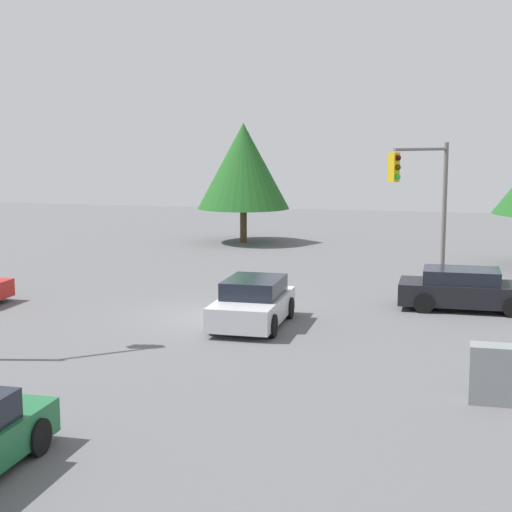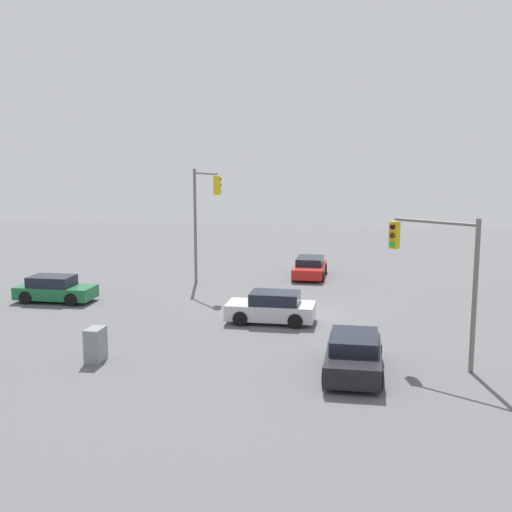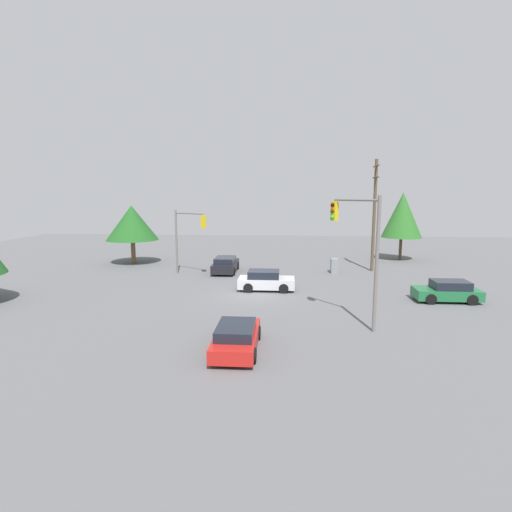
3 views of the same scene
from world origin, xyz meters
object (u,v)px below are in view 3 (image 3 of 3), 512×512
(sedan_green, at_px, (447,291))
(sedan_red, at_px, (236,337))
(electrical_cabinet, at_px, (334,266))
(sedan_dark, at_px, (225,265))
(sedan_silver, at_px, (266,281))
(traffic_signal_cross, at_px, (188,231))
(traffic_signal_main, at_px, (360,239))

(sedan_green, bearing_deg, sedan_red, 125.86)
(electrical_cabinet, bearing_deg, sedan_green, -145.08)
(sedan_dark, bearing_deg, sedan_silver, -58.49)
(sedan_silver, xyz_separation_m, sedan_green, (-2.24, -12.11, -0.03))
(sedan_red, distance_m, electrical_cabinet, 19.49)
(sedan_dark, height_order, sedan_green, same)
(sedan_green, bearing_deg, sedan_silver, 79.53)
(sedan_red, distance_m, traffic_signal_cross, 17.86)
(sedan_silver, bearing_deg, sedan_green, 79.53)
(sedan_dark, bearing_deg, sedan_green, -28.46)
(sedan_green, bearing_deg, sedan_dark, 61.54)
(sedan_red, bearing_deg, sedan_green, 35.86)
(sedan_green, distance_m, traffic_signal_main, 9.64)
(sedan_green, xyz_separation_m, traffic_signal_cross, (7.12, 19.08, 3.19))
(sedan_green, xyz_separation_m, electrical_cabinet, (9.06, 6.32, -0.02))
(sedan_dark, height_order, traffic_signal_main, traffic_signal_main)
(sedan_red, distance_m, sedan_green, 15.87)
(traffic_signal_main, distance_m, electrical_cabinet, 15.09)
(sedan_silver, height_order, sedan_green, sedan_silver)
(traffic_signal_cross, height_order, electrical_cabinet, traffic_signal_cross)
(sedan_silver, distance_m, electrical_cabinet, 8.95)
(sedan_dark, distance_m, electrical_cabinet, 9.77)
(traffic_signal_main, bearing_deg, sedan_red, 81.74)
(traffic_signal_cross, bearing_deg, electrical_cabinet, 41.17)
(sedan_dark, xyz_separation_m, sedan_red, (-18.02, -3.22, -0.07))
(sedan_dark, xyz_separation_m, sedan_green, (-8.72, -16.09, -0.01))
(sedan_silver, relative_size, electrical_cabinet, 3.15)
(sedan_dark, xyz_separation_m, electrical_cabinet, (0.34, -9.77, -0.03))
(sedan_red, relative_size, traffic_signal_cross, 0.79)
(electrical_cabinet, bearing_deg, sedan_dark, 91.97)
(sedan_silver, distance_m, sedan_dark, 7.61)
(sedan_silver, xyz_separation_m, sedan_red, (-11.54, 0.75, -0.09))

